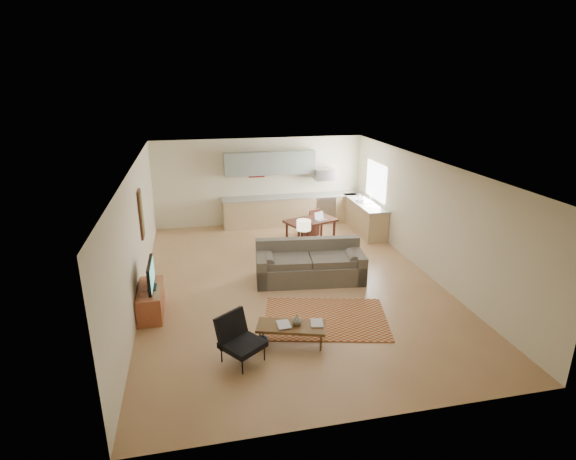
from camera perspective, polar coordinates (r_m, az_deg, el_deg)
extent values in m
plane|color=#A4774D|center=(10.35, 0.35, -6.56)|extent=(9.00, 9.00, 0.00)
plane|color=white|center=(9.51, 0.38, 8.30)|extent=(9.00, 9.00, 0.00)
plane|color=beige|center=(14.12, -3.60, 6.15)|extent=(6.50, 0.00, 6.50)
plane|color=beige|center=(5.92, 10.05, -12.92)|extent=(6.50, 0.00, 6.50)
plane|color=beige|center=(9.72, -18.70, -0.74)|extent=(0.00, 9.00, 9.00)
plane|color=beige|center=(10.99, 17.16, 1.64)|extent=(0.00, 9.00, 9.00)
cube|color=#A5A8AD|center=(14.47, 4.53, 2.76)|extent=(0.62, 0.62, 0.90)
cube|color=#A5A8AD|center=(14.22, 4.62, 7.04)|extent=(0.62, 0.40, 0.35)
cube|color=gray|center=(13.89, -2.31, 8.48)|extent=(2.80, 0.34, 0.70)
cube|color=white|center=(13.53, 11.11, 6.15)|extent=(0.02, 1.40, 1.05)
cube|color=maroon|center=(8.89, 4.78, -11.12)|extent=(2.66, 2.13, 0.02)
imported|color=maroon|center=(7.93, -1.38, -12.03)|extent=(0.23, 0.31, 0.03)
imported|color=navy|center=(8.01, 2.89, -11.71)|extent=(0.33, 0.38, 0.02)
imported|color=black|center=(7.95, 1.14, -11.32)|extent=(0.21, 0.21, 0.18)
imported|color=#FFE6BF|center=(13.69, 9.09, 4.11)|extent=(0.11, 0.11, 0.19)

